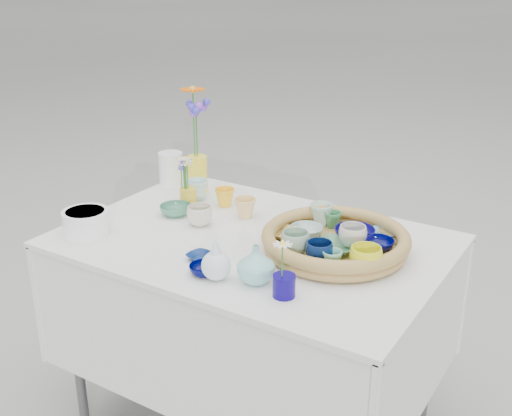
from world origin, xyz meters
The scene contains 32 objects.
wicker_tray centered at (0.28, 0.05, 0.80)m, with size 0.47×0.47×0.08m, color olive, non-canonical shape.
tray_ceramic_0 centered at (0.31, 0.13, 0.80)m, with size 0.13×0.13×0.04m, color #0E0B61.
tray_ceramic_1 centered at (0.40, 0.11, 0.80)m, with size 0.10×0.10×0.03m, color #02044C.
tray_ceramic_2 centered at (0.43, -0.05, 0.82)m, with size 0.10×0.10×0.08m, color yellow.
tray_ceramic_3 centered at (0.30, 0.03, 0.80)m, with size 0.13×0.13×0.03m, color #3E734D.
tray_ceramic_4 centered at (0.19, -0.05, 0.82)m, with size 0.09×0.09×0.07m, color #88A990.
tray_ceramic_5 centered at (0.16, 0.08, 0.80)m, with size 0.11×0.11×0.03m, color #A3C1BA.
tray_ceramic_6 centered at (0.15, 0.20, 0.82)m, with size 0.08×0.08×0.07m, color #B2D1C1.
tray_ceramic_7 centered at (0.32, 0.09, 0.82)m, with size 0.09×0.09×0.07m, color silver.
tray_ceramic_8 centered at (0.38, 0.21, 0.79)m, with size 0.09×0.09×0.02m, color #71B1E4.
tray_ceramic_9 centered at (0.28, -0.07, 0.82)m, with size 0.08×0.08×0.07m, color #071944.
tray_ceramic_10 centered at (0.11, 0.03, 0.80)m, with size 0.10×0.10×0.03m, color #F3D278.
tray_ceramic_11 centered at (0.33, -0.09, 0.81)m, with size 0.06×0.06×0.06m, color #7AC6A4.
tray_ceramic_12 centered at (0.20, 0.19, 0.81)m, with size 0.06×0.06×0.06m, color #3C8851.
loose_ceramic_0 centered at (-0.25, 0.20, 0.80)m, with size 0.07×0.07×0.07m, color yellow.
loose_ceramic_1 centered at (-0.13, 0.15, 0.80)m, with size 0.08×0.08×0.07m, color #F0C572.
loose_ceramic_2 centered at (-0.36, 0.03, 0.78)m, with size 0.12×0.12×0.04m, color #3E7B5D.
loose_ceramic_3 centered at (-0.22, 0.00, 0.80)m, with size 0.09×0.09×0.07m, color beige.
loose_ceramic_4 centered at (-0.06, -0.22, 0.77)m, with size 0.08×0.08×0.02m, color navy.
loose_ceramic_5 centered at (-0.38, 0.20, 0.80)m, with size 0.09×0.09×0.08m, color silver.
loose_ceramic_6 centered at (0.01, -0.29, 0.78)m, with size 0.09×0.09×0.03m, color #000342.
fluted_bowl centered at (-0.51, -0.26, 0.81)m, with size 0.16×0.16×0.08m, color white, non-canonical shape.
bud_vase_paleblue centered at (0.06, -0.30, 0.83)m, with size 0.09×0.09×0.13m, color silver, non-canonical shape.
bud_vase_seafoam centered at (0.17, -0.25, 0.82)m, with size 0.11×0.11×0.12m, color #80C5C1.
bud_vase_cobalt centered at (0.28, -0.28, 0.80)m, with size 0.06×0.06×0.06m, color #0D0265.
single_daisy centered at (0.28, -0.29, 0.88)m, with size 0.06×0.06×0.12m, color white, non-canonical shape.
tall_vase_yellow centered at (-0.43, 0.27, 0.84)m, with size 0.08×0.08×0.15m, color yellow.
gerbera centered at (-0.44, 0.27, 1.04)m, with size 0.11×0.11×0.28m, color #F55E00, non-canonical shape.
hydrangea centered at (-0.44, 0.28, 1.01)m, with size 0.08×0.08×0.26m, color #4239CC, non-canonical shape.
white_pitcher centered at (-0.59, 0.29, 0.83)m, with size 0.14×0.10×0.13m, color white, non-canonical shape.
daisy_cup centered at (-0.37, 0.13, 0.80)m, with size 0.06×0.06×0.07m, color gold.
daisy_posy centered at (-0.39, 0.12, 0.90)m, with size 0.08×0.08×0.13m, color silver, non-canonical shape.
Camera 1 is at (1.05, -1.66, 1.66)m, focal length 45.00 mm.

